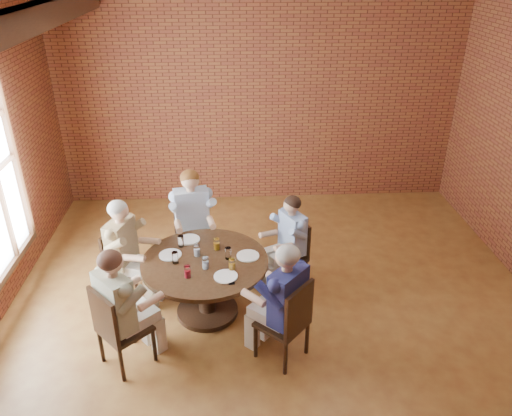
{
  "coord_description": "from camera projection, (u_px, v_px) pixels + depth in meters",
  "views": [
    {
      "loc": [
        -0.5,
        -4.44,
        3.87
      ],
      "look_at": [
        -0.2,
        1.0,
        1.06
      ],
      "focal_mm": 35.0,
      "sensor_mm": 36.0,
      "label": 1
    }
  ],
  "objects": [
    {
      "name": "diner_b",
      "position": [
        193.0,
        222.0,
        6.55
      ],
      "size": [
        0.7,
        0.8,
        1.41
      ],
      "primitive_type": null,
      "rotation": [
        0.0,
        0.0,
        0.19
      ],
      "color": "#9AAAC4",
      "rests_on": "floor"
    },
    {
      "name": "chair_c",
      "position": [
        122.0,
        263.0,
        6.02
      ],
      "size": [
        0.55,
        0.55,
        0.95
      ],
      "rotation": [
        0.0,
        0.0,
        1.23
      ],
      "color": "#331F11",
      "rests_on": "floor"
    },
    {
      "name": "diner_e",
      "position": [
        282.0,
        303.0,
        5.06
      ],
      "size": [
        0.88,
        0.87,
        1.38
      ],
      "primitive_type": null,
      "rotation": [
        0.0,
        0.0,
        3.97
      ],
      "color": "navy",
      "rests_on": "floor"
    },
    {
      "name": "dining_table",
      "position": [
        206.0,
        276.0,
        5.75
      ],
      "size": [
        1.45,
        1.45,
        0.75
      ],
      "color": "#331F11",
      "rests_on": "floor"
    },
    {
      "name": "chair_b",
      "position": [
        193.0,
        230.0,
        6.72
      ],
      "size": [
        0.54,
        0.54,
        0.98
      ],
      "rotation": [
        0.0,
        0.0,
        0.19
      ],
      "color": "#331F11",
      "rests_on": "floor"
    },
    {
      "name": "wall_back",
      "position": [
        260.0,
        102.0,
        8.06
      ],
      "size": [
        7.0,
        0.0,
        7.0
      ],
      "primitive_type": "plane",
      "rotation": [
        1.57,
        0.0,
        0.0
      ],
      "color": "brown",
      "rests_on": "ground"
    },
    {
      "name": "glass_f",
      "position": [
        187.0,
        272.0,
        5.33
      ],
      "size": [
        0.07,
        0.07,
        0.14
      ],
      "primitive_type": "cylinder",
      "color": "white",
      "rests_on": "dining_table"
    },
    {
      "name": "glass_e",
      "position": [
        175.0,
        258.0,
        5.57
      ],
      "size": [
        0.07,
        0.07,
        0.14
      ],
      "primitive_type": "cylinder",
      "color": "white",
      "rests_on": "dining_table"
    },
    {
      "name": "diner_a",
      "position": [
        288.0,
        243.0,
        6.21
      ],
      "size": [
        0.75,
        0.7,
        1.27
      ],
      "primitive_type": null,
      "rotation": [
        0.0,
        0.0,
        -1.11
      ],
      "color": "#4970BE",
      "rests_on": "floor"
    },
    {
      "name": "plate_d",
      "position": [
        226.0,
        276.0,
        5.36
      ],
      "size": [
        0.26,
        0.26,
        0.01
      ],
      "primitive_type": "cylinder",
      "color": "white",
      "rests_on": "dining_table"
    },
    {
      "name": "chair_a",
      "position": [
        293.0,
        251.0,
        6.31
      ],
      "size": [
        0.53,
        0.53,
        0.9
      ],
      "rotation": [
        0.0,
        0.0,
        -1.11
      ],
      "color": "#331F11",
      "rests_on": "floor"
    },
    {
      "name": "glass_b",
      "position": [
        217.0,
        244.0,
        5.83
      ],
      "size": [
        0.07,
        0.07,
        0.14
      ],
      "primitive_type": "cylinder",
      "color": "white",
      "rests_on": "dining_table"
    },
    {
      "name": "glass_h",
      "position": [
        232.0,
        265.0,
        5.44
      ],
      "size": [
        0.07,
        0.07,
        0.14
      ],
      "primitive_type": "cylinder",
      "color": "white",
      "rests_on": "dining_table"
    },
    {
      "name": "plate_a",
      "position": [
        248.0,
        256.0,
        5.72
      ],
      "size": [
        0.26,
        0.26,
        0.01
      ],
      "primitive_type": "cylinder",
      "color": "white",
      "rests_on": "dining_table"
    },
    {
      "name": "smartphone",
      "position": [
        231.0,
        281.0,
        5.29
      ],
      "size": [
        0.09,
        0.14,
        0.01
      ],
      "primitive_type": "cube",
      "rotation": [
        0.0,
        0.0,
        0.15
      ],
      "color": "black",
      "rests_on": "dining_table"
    },
    {
      "name": "chair_e",
      "position": [
        289.0,
        320.0,
        5.09
      ],
      "size": [
        0.63,
        0.63,
        0.96
      ],
      "rotation": [
        0.0,
        0.0,
        3.97
      ],
      "color": "#331F11",
      "rests_on": "floor"
    },
    {
      "name": "glass_g",
      "position": [
        205.0,
        263.0,
        5.48
      ],
      "size": [
        0.07,
        0.07,
        0.14
      ],
      "primitive_type": "cylinder",
      "color": "white",
      "rests_on": "dining_table"
    },
    {
      "name": "floor",
      "position": [
        278.0,
        329.0,
        5.74
      ],
      "size": [
        7.0,
        7.0,
        0.0
      ],
      "primitive_type": "plane",
      "color": "olive",
      "rests_on": "ground"
    },
    {
      "name": "plate_b",
      "position": [
        189.0,
        240.0,
        6.04
      ],
      "size": [
        0.26,
        0.26,
        0.01
      ],
      "primitive_type": "cylinder",
      "color": "white",
      "rests_on": "dining_table"
    },
    {
      "name": "chair_d",
      "position": [
        116.0,
        326.0,
        5.0
      ],
      "size": [
        0.64,
        0.64,
        0.96
      ],
      "rotation": [
        0.0,
        0.0,
        2.32
      ],
      "color": "#331F11",
      "rests_on": "floor"
    },
    {
      "name": "diner_d",
      "position": [
        122.0,
        309.0,
        4.98
      ],
      "size": [
        0.88,
        0.87,
        1.38
      ],
      "primitive_type": null,
      "rotation": [
        0.0,
        0.0,
        2.32
      ],
      "color": "tan",
      "rests_on": "floor"
    },
    {
      "name": "ceiling",
      "position": [
        287.0,
        14.0,
        4.18
      ],
      "size": [
        7.0,
        7.0,
        0.0
      ],
      "primitive_type": "plane",
      "rotation": [
        3.14,
        0.0,
        0.0
      ],
      "color": "white",
      "rests_on": "wall_back"
    },
    {
      "name": "diner_c",
      "position": [
        127.0,
        253.0,
        5.93
      ],
      "size": [
        0.8,
        0.73,
        1.35
      ],
      "primitive_type": null,
      "rotation": [
        0.0,
        0.0,
        1.23
      ],
      "color": "brown",
      "rests_on": "floor"
    },
    {
      "name": "glass_d",
      "position": [
        197.0,
        250.0,
        5.71
      ],
      "size": [
        0.07,
        0.07,
        0.14
      ],
      "primitive_type": "cylinder",
      "color": "white",
      "rests_on": "dining_table"
    },
    {
      "name": "plate_c",
      "position": [
        170.0,
        255.0,
        5.74
      ],
      "size": [
        0.26,
        0.26,
        0.01
      ],
      "primitive_type": "cylinder",
      "color": "white",
      "rests_on": "dining_table"
    },
    {
      "name": "glass_a",
      "position": [
        228.0,
        253.0,
        5.65
      ],
      "size": [
        0.07,
        0.07,
        0.14
      ],
      "primitive_type": "cylinder",
      "color": "white",
      "rests_on": "dining_table"
    },
    {
      "name": "glass_c",
      "position": [
        181.0,
        241.0,
        5.88
      ],
      "size": [
        0.07,
        0.07,
        0.14
      ],
      "primitive_type": "cylinder",
      "color": "white",
      "rests_on": "dining_table"
    }
  ]
}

